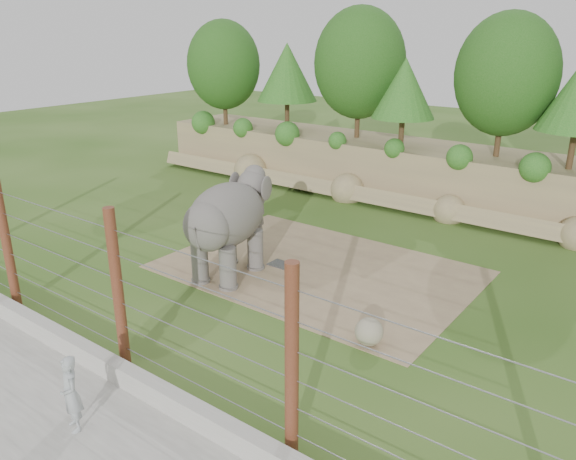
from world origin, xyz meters
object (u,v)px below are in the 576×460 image
Objects in this scene: elephant at (227,229)px; zookeeper at (71,394)px; barrier_fence at (118,290)px; stone_ball at (369,332)px.

zookeeper is at bearing -81.11° from elephant.
stone_ball is at bearing 45.71° from barrier_fence.
elephant is 7.92m from zookeeper.
barrier_fence reaches higher than elephant.
elephant is at bearing 128.26° from zookeeper.
zookeeper is at bearing -116.41° from stone_ball.
elephant is at bearing 106.41° from barrier_fence.
elephant reaches higher than zookeeper.
barrier_fence is at bearing 135.78° from zookeeper.
zookeeper is (2.63, -7.43, -0.79)m from elephant.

